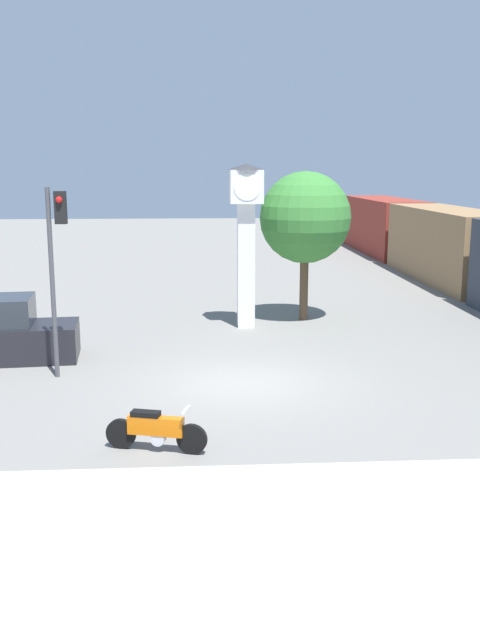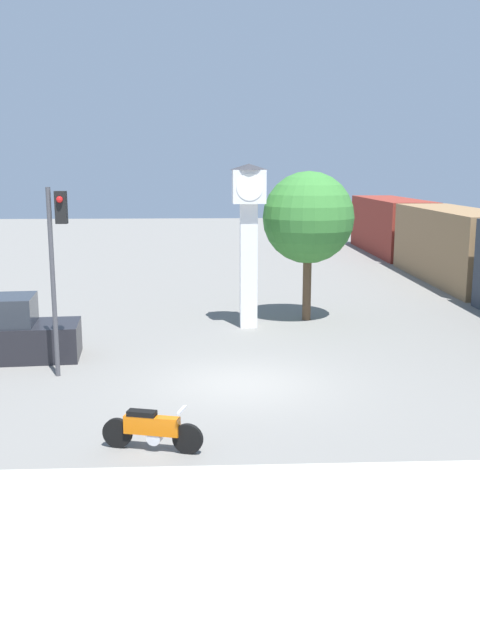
% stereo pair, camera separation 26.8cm
% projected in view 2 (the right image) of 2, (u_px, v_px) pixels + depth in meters
% --- Properties ---
extents(ground_plane, '(120.00, 120.00, 0.00)m').
position_uv_depth(ground_plane, '(242.00, 384.00, 17.85)').
color(ground_plane, slate).
extents(sidewalk_strip, '(36.00, 6.00, 0.10)m').
position_uv_depth(sidewalk_strip, '(273.00, 557.00, 9.81)').
color(sidewalk_strip, '#BCB7A8').
rests_on(sidewalk_strip, ground_plane).
extents(motorcycle, '(1.95, 0.68, 0.88)m').
position_uv_depth(motorcycle, '(152.00, 429.00, 13.54)').
color(motorcycle, black).
rests_on(motorcycle, ground_plane).
extents(clock_tower, '(1.29, 1.29, 5.43)m').
position_uv_depth(clock_tower, '(249.00, 221.00, 23.56)').
color(clock_tower, white).
rests_on(clock_tower, ground_plane).
extents(freight_train, '(2.80, 34.62, 3.40)m').
position_uv_depth(freight_train, '(455.00, 245.00, 33.70)').
color(freight_train, '#333842').
rests_on(freight_train, ground_plane).
extents(traffic_light, '(0.50, 0.35, 4.84)m').
position_uv_depth(traffic_light, '(57.00, 249.00, 17.83)').
color(traffic_light, '#47474C').
rests_on(traffic_light, ground_plane).
extents(street_tree, '(3.17, 3.17, 5.20)m').
position_uv_depth(street_tree, '(308.00, 218.00, 24.62)').
color(street_tree, brown).
rests_on(street_tree, ground_plane).
extents(parked_car, '(4.34, 2.17, 1.80)m').
position_uv_depth(parked_car, '(1.00, 333.00, 19.98)').
color(parked_car, black).
rests_on(parked_car, ground_plane).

